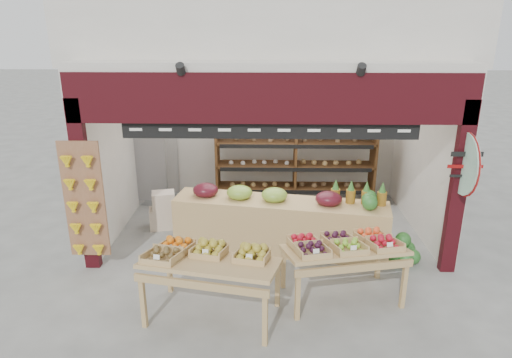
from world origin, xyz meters
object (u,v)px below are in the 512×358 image
(cardboard_stack, at_px, (176,213))
(watermelon_pile, at_px, (400,252))
(refrigerator, at_px, (154,155))
(mid_counter, at_px, (279,223))
(display_table_left, at_px, (205,258))
(back_shelving, at_px, (295,149))
(display_table_right, at_px, (343,246))

(cardboard_stack, distance_m, watermelon_pile, 4.05)
(refrigerator, relative_size, mid_counter, 0.56)
(mid_counter, bearing_deg, display_table_left, -119.11)
(refrigerator, bearing_deg, watermelon_pile, -23.10)
(refrigerator, bearing_deg, mid_counter, -34.32)
(cardboard_stack, bearing_deg, display_table_left, -71.15)
(cardboard_stack, bearing_deg, refrigerator, 116.24)
(back_shelving, bearing_deg, display_table_left, -109.50)
(cardboard_stack, relative_size, display_table_right, 0.62)
(back_shelving, xyz_separation_m, cardboard_stack, (-2.28, -1.19, -0.92))
(refrigerator, distance_m, cardboard_stack, 1.68)
(display_table_left, height_order, display_table_right, display_table_left)
(display_table_left, bearing_deg, refrigerator, 111.41)
(display_table_right, bearing_deg, mid_counter, 120.39)
(mid_counter, bearing_deg, watermelon_pile, -10.05)
(refrigerator, xyz_separation_m, cardboard_stack, (0.66, -1.35, -0.74))
(mid_counter, relative_size, display_table_right, 2.07)
(display_table_right, distance_m, watermelon_pile, 1.66)
(back_shelving, relative_size, display_table_left, 1.79)
(watermelon_pile, bearing_deg, mid_counter, 169.95)
(watermelon_pile, bearing_deg, refrigerator, 150.27)
(cardboard_stack, height_order, mid_counter, mid_counter)
(watermelon_pile, bearing_deg, cardboard_stack, 162.27)
(cardboard_stack, relative_size, display_table_left, 0.58)
(mid_counter, distance_m, display_table_left, 2.07)
(back_shelving, bearing_deg, display_table_right, -82.61)
(display_table_right, bearing_deg, watermelon_pile, 43.44)
(display_table_right, bearing_deg, display_table_left, -167.97)
(back_shelving, relative_size, watermelon_pile, 5.33)
(watermelon_pile, bearing_deg, display_table_right, -136.56)
(display_table_right, bearing_deg, cardboard_stack, 140.05)
(back_shelving, relative_size, display_table_right, 1.89)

